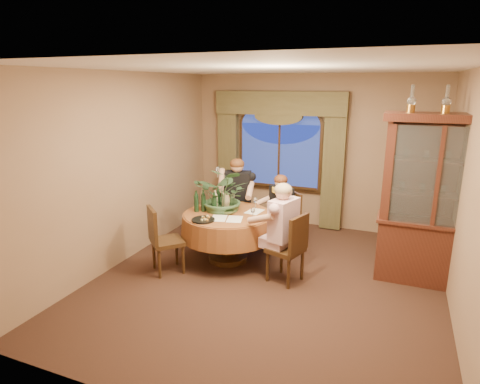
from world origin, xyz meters
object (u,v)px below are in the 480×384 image
at_px(oil_lamp_left, 412,99).
at_px(wine_bottle_4, 203,201).
at_px(chair_front_left, 167,240).
at_px(person_scarf, 281,212).
at_px(chair_right, 285,248).
at_px(person_pink, 283,232).
at_px(centerpiece_plant, 225,173).
at_px(wine_bottle_2, 196,201).
at_px(wine_bottle_1, 218,197).
at_px(chair_back, 231,212).
at_px(wine_bottle_5, 215,201).
at_px(dining_table, 228,237).
at_px(person_back, 237,199).
at_px(wine_bottle_0, 202,198).
at_px(olive_bowl, 229,212).
at_px(china_cabinet, 433,202).
at_px(wine_bottle_3, 214,203).
at_px(stoneware_vase, 226,201).
at_px(chair_back_right, 282,222).
at_px(oil_lamp_center, 447,99).

height_order(oil_lamp_left, wine_bottle_4, oil_lamp_left).
relative_size(chair_front_left, person_scarf, 0.77).
bearing_deg(chair_right, person_pink, 73.03).
distance_m(centerpiece_plant, wine_bottle_2, 0.60).
height_order(chair_right, wine_bottle_1, wine_bottle_1).
distance_m(chair_back, wine_bottle_5, 0.93).
relative_size(dining_table, wine_bottle_2, 4.31).
bearing_deg(chair_front_left, centerpiece_plant, 100.78).
bearing_deg(person_back, wine_bottle_0, 58.90).
distance_m(olive_bowl, wine_bottle_1, 0.39).
relative_size(person_pink, wine_bottle_1, 4.14).
height_order(china_cabinet, person_pink, china_cabinet).
distance_m(dining_table, chair_front_left, 0.93).
height_order(wine_bottle_0, wine_bottle_5, same).
distance_m(person_scarf, wine_bottle_3, 1.16).
xyz_separation_m(dining_table, chair_right, (0.99, -0.32, 0.10)).
relative_size(person_scarf, stoneware_vase, 4.85).
relative_size(person_back, wine_bottle_2, 4.32).
bearing_deg(stoneware_vase, wine_bottle_1, 161.88).
bearing_deg(chair_front_left, chair_back, 121.31).
relative_size(olive_bowl, wine_bottle_4, 0.51).
bearing_deg(chair_front_left, person_pink, 57.24).
bearing_deg(wine_bottle_3, dining_table, 22.51).
bearing_deg(chair_front_left, wine_bottle_4, 111.35).
bearing_deg(oil_lamp_left, wine_bottle_4, -171.26).
height_order(chair_front_left, olive_bowl, chair_front_left).
relative_size(person_pink, wine_bottle_5, 4.14).
height_order(wine_bottle_2, wine_bottle_4, same).
relative_size(chair_back_right, wine_bottle_5, 2.91).
bearing_deg(chair_back_right, chair_right, 154.09).
distance_m(wine_bottle_1, wine_bottle_5, 0.21).
relative_size(wine_bottle_1, wine_bottle_5, 1.00).
bearing_deg(oil_lamp_left, wine_bottle_1, -176.31).
height_order(china_cabinet, wine_bottle_3, china_cabinet).
xyz_separation_m(stoneware_vase, olive_bowl, (0.13, -0.18, -0.10)).
bearing_deg(person_pink, wine_bottle_4, 96.28).
distance_m(oil_lamp_center, chair_back_right, 2.89).
distance_m(wine_bottle_1, wine_bottle_3, 0.30).
bearing_deg(person_pink, chair_back_right, 33.55).
height_order(oil_lamp_left, person_scarf, oil_lamp_left).
relative_size(chair_back, stoneware_vase, 3.73).
relative_size(person_back, wine_bottle_4, 4.32).
bearing_deg(wine_bottle_3, wine_bottle_5, 107.33).
distance_m(dining_table, stoneware_vase, 0.54).
relative_size(person_back, wine_bottle_3, 4.32).
height_order(oil_lamp_left, chair_back_right, oil_lamp_left).
bearing_deg(centerpiece_plant, chair_front_left, -122.83).
distance_m(person_pink, wine_bottle_1, 1.32).
distance_m(china_cabinet, wine_bottle_5, 3.00).
relative_size(wine_bottle_2, wine_bottle_4, 1.00).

